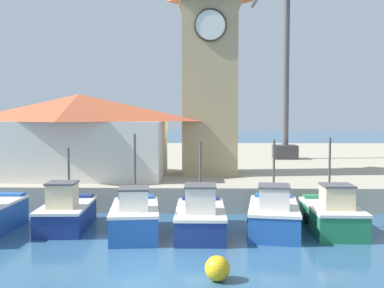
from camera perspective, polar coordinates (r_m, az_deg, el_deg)
The scene contains 11 objects.
ground_plane at distance 15.46m, azimuth -4.99°, elevation -15.47°, with size 300.00×300.00×0.00m, color #2D567A.
quay_wharf at distance 43.23m, azimuth -0.77°, elevation -2.30°, with size 120.00×40.00×1.33m, color #A89E89.
fishing_boat_left_outer at distance 21.14m, azimuth -15.68°, elevation -8.35°, with size 2.23×4.18×3.61m.
fishing_boat_left_inner at distance 19.46m, azimuth -7.28°, elevation -9.18°, with size 2.46×4.44×4.28m.
fishing_boat_mid_left at distance 19.47m, azimuth 1.06°, elevation -9.21°, with size 2.20×4.63×3.96m.
fishing_boat_center at distance 20.03m, azimuth 10.31°, elevation -8.86°, with size 2.69×4.72×4.00m.
fishing_boat_mid_right at distance 20.72m, azimuth 17.36°, elevation -8.57°, with size 2.20×4.14×4.11m.
clock_tower at distance 29.36m, azimuth 2.26°, elevation 10.52°, with size 3.92×3.92×15.45m.
warehouse_left at distance 28.44m, azimuth -14.11°, elevation 1.17°, with size 10.74×6.59×5.07m.
port_crane_far at distance 40.36m, azimuth 11.73°, elevation 7.47°, with size 3.63×7.10×18.25m.
mooring_buoy at distance 14.25m, azimuth 3.23°, elevation -15.49°, with size 0.78×0.78×0.78m, color gold.
Camera 1 is at (1.66, -14.53, 5.02)m, focal length 42.00 mm.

